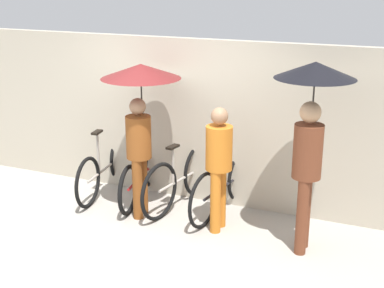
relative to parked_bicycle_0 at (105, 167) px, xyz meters
name	(u,v)px	position (x,y,z in m)	size (l,w,h in m)	color
ground_plane	(108,247)	(0.90, -1.43, -0.37)	(30.00, 30.00, 0.00)	#9E998E
back_wall	(171,118)	(0.90, 0.32, 0.74)	(10.97, 0.12, 2.22)	#B2A893
parked_bicycle_0	(105,167)	(0.00, 0.00, 0.00)	(0.44, 1.79, 1.10)	black
parked_bicycle_1	(141,175)	(0.60, -0.04, -0.02)	(0.46, 1.66, 1.07)	black
parked_bicycle_2	(180,178)	(1.20, -0.04, 0.02)	(0.46, 1.71, 1.11)	black
parked_bicycle_3	(223,185)	(1.80, 0.00, 0.01)	(0.44, 1.71, 1.04)	black
pedestrian_leading	(140,98)	(0.84, -0.42, 1.18)	(1.00, 1.00, 1.97)	brown
pedestrian_center	(219,161)	(1.91, -0.49, 0.52)	(0.32, 0.32, 1.55)	#C66B1E
pedestrian_trailing	(312,112)	(2.97, -0.52, 1.24)	(0.88, 0.88, 2.14)	brown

